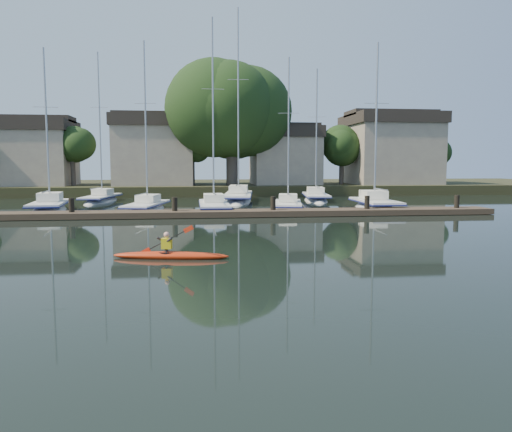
{
  "coord_description": "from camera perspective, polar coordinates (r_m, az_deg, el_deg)",
  "views": [
    {
      "loc": [
        -1.73,
        -16.29,
        3.18
      ],
      "look_at": [
        0.56,
        2.6,
        1.2
      ],
      "focal_mm": 35.0,
      "sensor_mm": 36.0,
      "label": 1
    }
  ],
  "objects": [
    {
      "name": "sailboat_2",
      "position": [
        34.23,
        -4.83,
        0.29
      ],
      "size": [
        2.04,
        8.54,
        14.12
      ],
      "rotation": [
        0.0,
        0.0,
        0.01
      ],
      "color": "white",
      "rests_on": "ground"
    },
    {
      "name": "kayak",
      "position": [
        17.17,
        -9.79,
        -4.3
      ],
      "size": [
        4.0,
        1.24,
        1.27
      ],
      "rotation": [
        0.0,
        0.0,
        -0.18
      ],
      "color": "red",
      "rests_on": "ground"
    },
    {
      "name": "sailboat_5",
      "position": [
        44.27,
        -17.24,
        1.33
      ],
      "size": [
        2.84,
        8.39,
        13.62
      ],
      "rotation": [
        0.0,
        0.0,
        -0.11
      ],
      "color": "white",
      "rests_on": "ground"
    },
    {
      "name": "dock",
      "position": [
        30.48,
        -3.62,
        0.33
      ],
      "size": [
        34.0,
        2.0,
        1.8
      ],
      "color": "#4D392C",
      "rests_on": "ground"
    },
    {
      "name": "ground",
      "position": [
        16.69,
        -0.83,
        -5.05
      ],
      "size": [
        160.0,
        160.0,
        0.0
      ],
      "primitive_type": "plane",
      "color": "black",
      "rests_on": "ground"
    },
    {
      "name": "sailboat_3",
      "position": [
        34.97,
        3.67,
        0.43
      ],
      "size": [
        3.18,
        7.44,
        11.63
      ],
      "rotation": [
        0.0,
        0.0,
        -0.18
      ],
      "color": "white",
      "rests_on": "ground"
    },
    {
      "name": "sailboat_6",
      "position": [
        43.27,
        -2.03,
        1.45
      ],
      "size": [
        3.72,
        11.37,
        17.75
      ],
      "rotation": [
        0.0,
        0.0,
        -0.13
      ],
      "color": "white",
      "rests_on": "ground"
    },
    {
      "name": "sailboat_1",
      "position": [
        35.02,
        -12.38,
        0.31
      ],
      "size": [
        3.22,
        7.9,
        12.57
      ],
      "rotation": [
        0.0,
        0.0,
        -0.18
      ],
      "color": "white",
      "rests_on": "ground"
    },
    {
      "name": "sailboat_0",
      "position": [
        36.95,
        -22.5,
        0.24
      ],
      "size": [
        3.1,
        7.94,
        12.28
      ],
      "rotation": [
        0.0,
        0.0,
        0.12
      ],
      "color": "white",
      "rests_on": "ground"
    },
    {
      "name": "sailboat_4",
      "position": [
        36.47,
        13.42,
        0.44
      ],
      "size": [
        2.7,
        7.76,
        13.0
      ],
      "rotation": [
        0.0,
        0.0,
        -0.05
      ],
      "color": "white",
      "rests_on": "ground"
    },
    {
      "name": "sailboat_7",
      "position": [
        44.05,
        6.84,
        1.51
      ],
      "size": [
        3.16,
        8.04,
        12.61
      ],
      "rotation": [
        0.0,
        0.0,
        -0.14
      ],
      "color": "white",
      "rests_on": "ground"
    },
    {
      "name": "shore",
      "position": [
        56.68,
        -3.54,
        5.98
      ],
      "size": [
        90.0,
        25.25,
        12.75
      ],
      "color": "#293018",
      "rests_on": "ground"
    }
  ]
}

